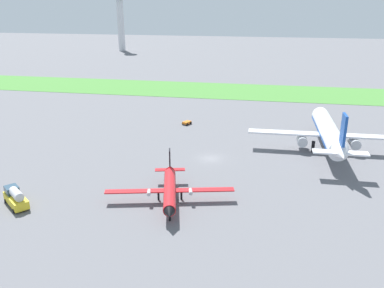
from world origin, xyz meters
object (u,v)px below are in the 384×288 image
object	(u,v)px
fuel_truck_near_gate	(16,197)
baggage_cart_midfield	(187,123)
control_tower	(120,17)
airplane_foreground_turboprop	(170,189)
airplane_midfield_jet	(329,132)

from	to	relation	value
fuel_truck_near_gate	baggage_cart_midfield	world-z (taller)	fuel_truck_near_gate
baggage_cart_midfield	fuel_truck_near_gate	bearing A→B (deg)	-173.18
fuel_truck_near_gate	control_tower	distance (m)	216.65
airplane_foreground_turboprop	airplane_midfield_jet	bearing A→B (deg)	122.34
fuel_truck_near_gate	baggage_cart_midfield	xyz separation A→B (m)	(19.91, 51.26, -1.01)
baggage_cart_midfield	control_tower	bearing A→B (deg)	53.47
airplane_foreground_turboprop	baggage_cart_midfield	bearing A→B (deg)	174.36
baggage_cart_midfield	control_tower	size ratio (longest dim) A/B	0.08
airplane_foreground_turboprop	baggage_cart_midfield	xyz separation A→B (m)	(-5.70, 45.14, -1.89)
airplane_midfield_jet	control_tower	size ratio (longest dim) A/B	0.98
airplane_midfield_jet	fuel_truck_near_gate	xyz separation A→B (m)	(-55.87, -36.56, -3.05)
airplane_midfield_jet	control_tower	world-z (taller)	control_tower
fuel_truck_near_gate	control_tower	bearing A→B (deg)	-34.96
airplane_midfield_jet	airplane_foreground_turboprop	bearing A→B (deg)	134.09
airplane_midfield_jet	baggage_cart_midfield	xyz separation A→B (m)	(-35.95, 14.71, -4.06)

